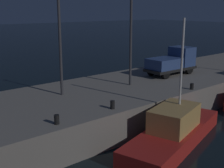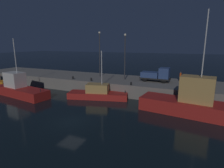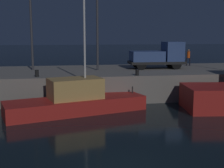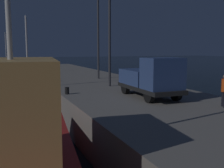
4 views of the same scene
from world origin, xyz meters
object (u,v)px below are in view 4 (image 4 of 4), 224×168
object	(u,v)px
lamp_post_west	(98,28)
bollard_west	(67,91)
utility_truck	(151,78)
lamp_post_east	(110,25)
fishing_boat_blue	(26,103)
bollard_central	(46,75)
bollard_east	(53,79)
fishing_boat_orange	(6,75)
dockworker	(224,89)

from	to	relation	value
lamp_post_west	bollard_west	size ratio (longest dim) A/B	18.68
lamp_post_west	utility_truck	bearing A→B (deg)	-3.36
lamp_post_west	lamp_post_east	world-z (taller)	lamp_post_west
fishing_boat_blue	lamp_post_east	size ratio (longest dim) A/B	1.20
utility_truck	bollard_central	distance (m)	15.31
bollard_west	bollard_east	xyz separation A→B (m)	(-7.59, 0.40, 0.03)
fishing_boat_orange	utility_truck	bearing A→B (deg)	13.27
utility_truck	bollard_east	size ratio (longest dim) A/B	9.89
fishing_boat_orange	lamp_post_east	world-z (taller)	lamp_post_east
bollard_west	bollard_central	size ratio (longest dim) A/B	0.90
bollard_east	bollard_west	bearing A→B (deg)	-3.01
lamp_post_west	bollard_central	bearing A→B (deg)	-124.08
lamp_post_west	lamp_post_east	size ratio (longest dim) A/B	1.07
fishing_boat_blue	lamp_post_west	distance (m)	10.37
lamp_post_east	bollard_central	xyz separation A→B (m)	(-8.92, -3.70, -4.54)
lamp_post_east	bollard_west	distance (m)	6.64
dockworker	fishing_boat_orange	bearing A→B (deg)	-164.98
fishing_boat_orange	bollard_west	size ratio (longest dim) A/B	16.41
fishing_boat_orange	bollard_east	bearing A→B (deg)	9.45
lamp_post_east	bollard_west	bearing A→B (deg)	-57.60
bollard_central	bollard_east	distance (m)	3.92
fishing_boat_blue	bollard_east	distance (m)	4.13
utility_truck	dockworker	bearing A→B (deg)	28.79
lamp_post_west	utility_truck	xyz separation A→B (m)	(11.50, -0.67, -3.90)
lamp_post_east	utility_truck	size ratio (longest dim) A/B	1.60
fishing_boat_blue	dockworker	size ratio (longest dim) A/B	5.93
fishing_boat_orange	dockworker	xyz separation A→B (m)	(36.43, 9.78, 2.21)
lamp_post_east	dockworker	bearing A→B (deg)	14.43
lamp_post_west	bollard_west	bearing A→B (deg)	-31.85
bollard_west	dockworker	bearing A→B (deg)	43.08
lamp_post_west	bollard_central	size ratio (longest dim) A/B	16.86
dockworker	bollard_west	xyz separation A→B (m)	(-6.99, -6.54, -0.72)
bollard_central	bollard_east	size ratio (longest dim) A/B	1.00
fishing_boat_orange	fishing_boat_blue	bearing A→B (deg)	2.30
fishing_boat_blue	utility_truck	world-z (taller)	fishing_boat_blue
bollard_east	fishing_boat_orange	bearing A→B (deg)	-170.55
lamp_post_east	lamp_post_west	bearing A→B (deg)	169.38
fishing_boat_orange	utility_truck	size ratio (longest dim) A/B	1.50
bollard_central	bollard_east	world-z (taller)	same
lamp_post_east	utility_truck	xyz separation A→B (m)	(5.81, 0.39, -3.61)
dockworker	bollard_east	bearing A→B (deg)	-157.16
utility_truck	bollard_east	bearing A→B (deg)	-159.38
lamp_post_east	fishing_boat_blue	bearing A→B (deg)	-109.69
dockworker	bollard_east	distance (m)	15.84
dockworker	bollard_west	world-z (taller)	dockworker
fishing_boat_blue	bollard_west	size ratio (longest dim) A/B	21.02
lamp_post_east	bollard_east	distance (m)	7.69
bollard_east	utility_truck	bearing A→B (deg)	20.62
dockworker	bollard_central	bearing A→B (deg)	-161.57
fishing_boat_orange	dockworker	bearing A→B (deg)	15.02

